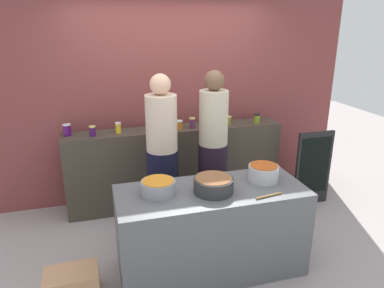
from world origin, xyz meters
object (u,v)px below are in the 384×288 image
(cooking_pot_right, at_px, (263,173))
(cook_with_tongs, at_px, (163,164))
(preserve_jar_6, at_px, (192,123))
(preserve_jar_2, at_px, (118,128))
(chalkboard_sign, at_px, (313,168))
(preserve_jar_0, at_px, (67,130))
(preserve_jar_1, at_px, (93,131))
(wooden_spoon, at_px, (269,196))
(preserve_jar_8, at_px, (228,120))
(cooking_pot_left, at_px, (158,187))
(preserve_jar_4, at_px, (168,123))
(preserve_jar_3, at_px, (153,126))
(preserve_jar_9, at_px, (257,119))
(bread_crate, at_px, (72,285))
(cook_in_cap, at_px, (213,157))
(cooking_pot_center, at_px, (214,185))
(preserve_jar_7, at_px, (218,121))
(preserve_jar_5, at_px, (179,125))

(cooking_pot_right, xyz_separation_m, cook_with_tongs, (-0.82, 0.73, -0.10))
(preserve_jar_6, bearing_deg, preserve_jar_2, 177.28)
(chalkboard_sign, bearing_deg, preserve_jar_6, 163.01)
(preserve_jar_0, height_order, preserve_jar_1, preserve_jar_0)
(wooden_spoon, relative_size, chalkboard_sign, 0.27)
(preserve_jar_8, distance_m, cooking_pot_left, 1.78)
(preserve_jar_4, xyz_separation_m, cooking_pot_left, (-0.39, -1.40, -0.17))
(preserve_jar_0, bearing_deg, preserve_jar_1, -18.10)
(preserve_jar_3, xyz_separation_m, preserve_jar_9, (1.35, -0.00, -0.01))
(preserve_jar_3, distance_m, preserve_jar_6, 0.49)
(preserve_jar_3, bearing_deg, preserve_jar_8, 2.56)
(cooking_pot_left, xyz_separation_m, bread_crate, (-0.78, -0.10, -0.77))
(preserve_jar_3, distance_m, cook_in_cap, 0.82)
(cooking_pot_right, bearing_deg, preserve_jar_9, 67.38)
(preserve_jar_0, distance_m, cooking_pot_center, 1.95)
(preserve_jar_7, bearing_deg, preserve_jar_0, 176.91)
(preserve_jar_1, height_order, preserve_jar_7, preserve_jar_7)
(preserve_jar_1, relative_size, preserve_jar_7, 0.97)
(preserve_jar_6, bearing_deg, wooden_spoon, -81.79)
(cooking_pot_left, relative_size, cooking_pot_right, 1.05)
(preserve_jar_8, distance_m, cook_with_tongs, 1.18)
(preserve_jar_7, bearing_deg, preserve_jar_9, 0.89)
(preserve_jar_2, relative_size, cooking_pot_center, 0.36)
(cooking_pot_left, xyz_separation_m, cooking_pot_center, (0.48, -0.09, 0.00))
(preserve_jar_5, bearing_deg, cook_in_cap, -64.94)
(preserve_jar_5, bearing_deg, preserve_jar_0, 177.05)
(preserve_jar_9, distance_m, cook_in_cap, 0.96)
(preserve_jar_0, height_order, cook_with_tongs, cook_with_tongs)
(preserve_jar_8, bearing_deg, preserve_jar_9, -7.06)
(chalkboard_sign, bearing_deg, bread_crate, -162.13)
(preserve_jar_2, distance_m, cook_in_cap, 1.16)
(preserve_jar_9, relative_size, cooking_pot_right, 0.41)
(preserve_jar_1, relative_size, preserve_jar_4, 1.01)
(preserve_jar_3, relative_size, cook_in_cap, 0.07)
(preserve_jar_6, xyz_separation_m, cooking_pot_center, (-0.19, -1.38, -0.18))
(preserve_jar_2, relative_size, preserve_jar_8, 1.22)
(preserve_jar_3, xyz_separation_m, bread_crate, (-0.96, -1.40, -0.95))
(preserve_jar_0, bearing_deg, cooking_pot_left, -60.16)
(preserve_jar_2, distance_m, preserve_jar_9, 1.75)
(cook_in_cap, distance_m, chalkboard_sign, 1.41)
(preserve_jar_7, bearing_deg, preserve_jar_3, 179.26)
(preserve_jar_1, xyz_separation_m, cooking_pot_center, (0.99, -1.38, -0.17))
(preserve_jar_2, xyz_separation_m, cook_in_cap, (0.98, -0.56, -0.26))
(preserve_jar_4, distance_m, cook_with_tongs, 0.75)
(cooking_pot_left, xyz_separation_m, chalkboard_sign, (2.14, 0.84, -0.40))
(preserve_jar_6, bearing_deg, preserve_jar_9, 0.18)
(preserve_jar_3, distance_m, preserve_jar_9, 1.35)
(preserve_jar_0, height_order, preserve_jar_8, preserve_jar_0)
(preserve_jar_8, xyz_separation_m, cooking_pot_left, (-1.16, -1.34, -0.17))
(cooking_pot_left, xyz_separation_m, cook_in_cap, (0.76, 0.77, -0.08))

